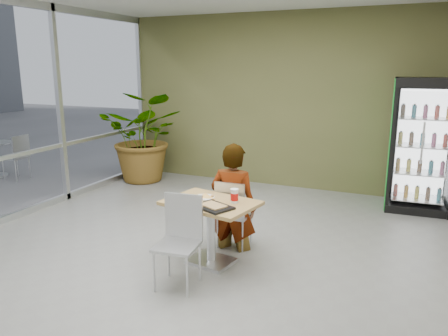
{
  "coord_description": "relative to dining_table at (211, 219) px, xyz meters",
  "views": [
    {
      "loc": [
        2.4,
        -4.35,
        2.26
      ],
      "look_at": [
        0.26,
        0.51,
        1.0
      ],
      "focal_mm": 35.0,
      "sensor_mm": 36.0,
      "label": 1
    }
  ],
  "objects": [
    {
      "name": "ground",
      "position": [
        -0.36,
        0.09,
        -0.54
      ],
      "size": [
        7.0,
        7.0,
        0.0
      ],
      "primitive_type": "plane",
      "color": "slate",
      "rests_on": "ground"
    },
    {
      "name": "room_envelope",
      "position": [
        -0.36,
        0.09,
        1.06
      ],
      "size": [
        6.0,
        7.0,
        3.2
      ],
      "primitive_type": null,
      "color": "silver",
      "rests_on": "ground"
    },
    {
      "name": "dining_table",
      "position": [
        0.0,
        0.0,
        0.0
      ],
      "size": [
        1.12,
        0.88,
        0.75
      ],
      "rotation": [
        0.0,
        0.0,
        -0.18
      ],
      "color": "#A47D46",
      "rests_on": "ground"
    },
    {
      "name": "chair_far",
      "position": [
        0.06,
        0.49,
        -0.02
      ],
      "size": [
        0.4,
        0.4,
        0.87
      ],
      "rotation": [
        0.0,
        0.0,
        3.17
      ],
      "color": "silver",
      "rests_on": "ground"
    },
    {
      "name": "chair_near",
      "position": [
        -0.09,
        -0.55,
        0.02
      ],
      "size": [
        0.47,
        0.47,
        0.95
      ],
      "rotation": [
        0.0,
        0.0,
        0.12
      ],
      "color": "silver",
      "rests_on": "ground"
    },
    {
      "name": "seated_woman",
      "position": [
        0.05,
        0.53,
        -0.02
      ],
      "size": [
        0.62,
        0.41,
        1.64
      ],
      "primitive_type": "imported",
      "rotation": [
        0.0,
        0.0,
        3.17
      ],
      "color": "black",
      "rests_on": "ground"
    },
    {
      "name": "pizza_plate",
      "position": [
        -0.13,
        0.1,
        0.23
      ],
      "size": [
        0.34,
        0.27,
        0.03
      ],
      "color": "white",
      "rests_on": "dining_table"
    },
    {
      "name": "soda_cup",
      "position": [
        0.26,
        0.06,
        0.29
      ],
      "size": [
        0.09,
        0.09,
        0.16
      ],
      "color": "white",
      "rests_on": "dining_table"
    },
    {
      "name": "napkin_stack",
      "position": [
        -0.36,
        -0.16,
        0.22
      ],
      "size": [
        0.21,
        0.21,
        0.02
      ],
      "primitive_type": "cube",
      "rotation": [
        0.0,
        0.0,
        0.64
      ],
      "color": "white",
      "rests_on": "dining_table"
    },
    {
      "name": "cafeteria_tray",
      "position": [
        0.13,
        -0.2,
        0.23
      ],
      "size": [
        0.48,
        0.43,
        0.02
      ],
      "primitive_type": "cube",
      "rotation": [
        0.0,
        0.0,
        -0.41
      ],
      "color": "black",
      "rests_on": "dining_table"
    },
    {
      "name": "beverage_fridge",
      "position": [
        2.16,
        3.08,
        0.5
      ],
      "size": [
        0.99,
        0.78,
        2.07
      ],
      "rotation": [
        0.0,
        0.0,
        0.06
      ],
      "color": "black",
      "rests_on": "ground"
    },
    {
      "name": "potted_plant",
      "position": [
        -2.79,
        2.87,
        0.35
      ],
      "size": [
        1.88,
        1.72,
        1.77
      ],
      "primitive_type": "imported",
      "rotation": [
        0.0,
        0.0,
        0.24
      ],
      "color": "#3E702D",
      "rests_on": "ground"
    }
  ]
}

